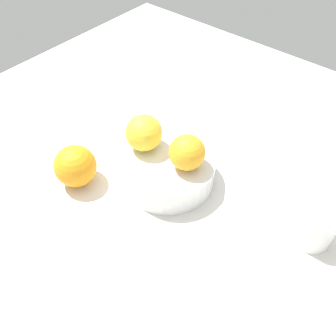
# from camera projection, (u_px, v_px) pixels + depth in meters

# --- Properties ---
(ground_plane) EXTENTS (1.10, 1.10, 0.02)m
(ground_plane) POSITION_uv_depth(u_px,v_px,m) (168.00, 183.00, 0.69)
(ground_plane) COLOR silver
(fruit_bowl) EXTENTS (0.17, 0.17, 0.05)m
(fruit_bowl) POSITION_uv_depth(u_px,v_px,m) (168.00, 170.00, 0.67)
(fruit_bowl) COLOR white
(fruit_bowl) RESTS_ON ground_plane
(orange_in_bowl_0) EXTENTS (0.06, 0.06, 0.06)m
(orange_in_bowl_0) POSITION_uv_depth(u_px,v_px,m) (187.00, 153.00, 0.62)
(orange_in_bowl_0) COLOR #F9A823
(orange_in_bowl_0) RESTS_ON fruit_bowl
(orange_in_bowl_1) EXTENTS (0.07, 0.07, 0.07)m
(orange_in_bowl_1) POSITION_uv_depth(u_px,v_px,m) (145.00, 132.00, 0.65)
(orange_in_bowl_1) COLOR yellow
(orange_in_bowl_1) RESTS_ON fruit_bowl
(orange_loose_0) EXTENTS (0.08, 0.08, 0.08)m
(orange_loose_0) POSITION_uv_depth(u_px,v_px,m) (75.00, 166.00, 0.65)
(orange_loose_0) COLOR orange
(orange_loose_0) RESTS_ON ground_plane
(ceramic_cup) EXTENTS (0.06, 0.06, 0.06)m
(ceramic_cup) POSITION_uv_depth(u_px,v_px,m) (315.00, 226.00, 0.57)
(ceramic_cup) COLOR white
(ceramic_cup) RESTS_ON ground_plane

